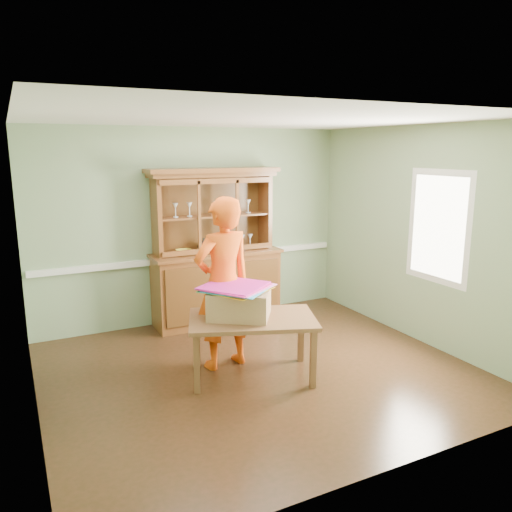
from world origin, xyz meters
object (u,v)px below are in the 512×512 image
person (223,284)px  china_hutch (216,269)px  dining_table (252,324)px  cardboard_box (239,303)px

person → china_hutch: bearing=-117.6°
dining_table → cardboard_box: size_ratio=2.44×
china_hutch → cardboard_box: (-0.43, -1.74, 0.05)m
china_hutch → person: (-0.49, -1.43, 0.20)m
china_hutch → dining_table: size_ratio=1.42×
dining_table → person: person is taller
dining_table → cardboard_box: 0.26m
china_hutch → dining_table: china_hutch is taller
dining_table → cardboard_box: bearing=161.5°
dining_table → china_hutch: bearing=100.5°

